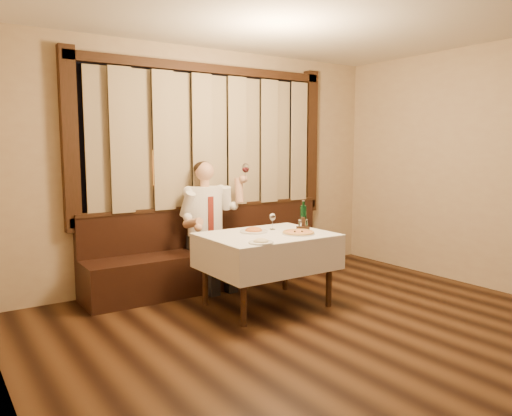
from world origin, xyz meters
TOP-DOWN VIEW (x-y plane):
  - room at (-0.00, 0.97)m, footprint 5.01×6.01m
  - banquette at (0.00, 2.72)m, footprint 3.20×0.61m
  - dining_table at (0.00, 1.70)m, footprint 1.27×0.97m
  - pizza at (0.25, 1.51)m, footprint 0.34×0.34m
  - pasta_red at (-0.07, 1.85)m, footprint 0.29×0.29m
  - pasta_cream at (-0.33, 1.32)m, footprint 0.23×0.23m
  - green_bottle at (0.52, 1.75)m, footprint 0.07×0.07m
  - table_wine_glass at (0.20, 1.88)m, footprint 0.07×0.07m
  - cruet_caddy at (0.44, 1.67)m, footprint 0.14×0.08m
  - seated_man at (-0.16, 2.63)m, footprint 0.82×0.61m

SIDE VIEW (x-z plane):
  - banquette at x=0.00m, z-range -0.16..0.78m
  - dining_table at x=0.00m, z-range 0.27..1.03m
  - pizza at x=0.25m, z-range 0.75..0.79m
  - pasta_cream at x=-0.33m, z-range 0.75..0.83m
  - pasta_red at x=-0.07m, z-range 0.75..0.85m
  - cruet_caddy at x=0.44m, z-range 0.74..0.87m
  - seated_man at x=-0.16m, z-range 0.11..1.58m
  - table_wine_glass at x=0.20m, z-range 0.80..0.97m
  - green_bottle at x=0.52m, z-range 0.73..1.04m
  - room at x=0.00m, z-range 0.09..2.91m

